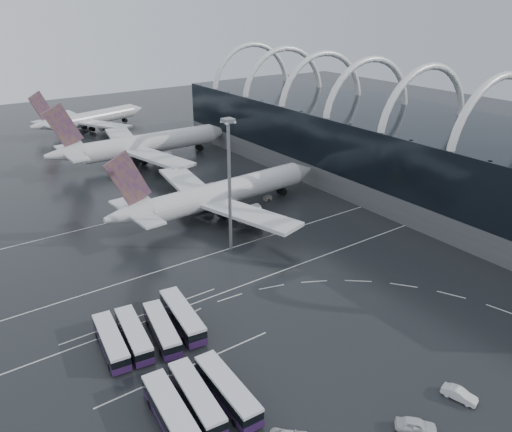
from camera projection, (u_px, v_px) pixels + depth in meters
ground at (258, 273)px, 97.11m from camera, size 420.00×420.00×0.00m
terminal at (395, 146)px, 140.19m from camera, size 42.00×160.00×34.90m
lane_marking_near at (264, 277)px, 95.61m from camera, size 120.00×0.25×0.01m
lane_marking_mid at (226, 250)px, 106.07m from camera, size 120.00×0.25×0.01m
lane_marking_far at (167, 208)px, 126.98m from camera, size 120.00×0.25×0.01m
bus_bay_line_south at (188, 367)px, 72.44m from camera, size 28.00×0.25×0.01m
bus_bay_line_north at (143, 315)px, 84.38m from camera, size 28.00×0.25×0.01m
airliner_main at (218, 195)px, 121.63m from camera, size 60.33×52.87×20.44m
airliner_gate_b at (142, 145)px, 161.24m from camera, size 62.27×56.28×21.72m
airliner_gate_c at (89, 119)px, 200.13m from camera, size 50.46×45.87×18.21m
bus_row_near_a at (111, 341)px, 75.11m from camera, size 4.33×12.82×3.09m
bus_row_near_b at (134, 335)px, 76.61m from camera, size 4.55×12.88×3.10m
bus_row_near_c at (162, 329)px, 77.95m from camera, size 4.99×12.89×3.10m
bus_row_near_d at (182, 316)px, 80.81m from camera, size 4.77×13.94×3.36m
bus_row_far_a at (172, 414)px, 61.82m from camera, size 4.25×13.81×3.35m
bus_row_far_b at (196, 398)px, 64.48m from camera, size 4.26×13.13×3.18m
bus_row_far_c at (227, 390)px, 65.71m from camera, size 3.64×13.38×3.26m
van_curve_b at (416, 425)px, 61.47m from camera, size 4.92×5.02×1.71m
van_curve_c at (459, 394)px, 66.38m from camera, size 2.80×4.89×1.52m
floodlight_mast at (229, 170)px, 99.44m from camera, size 2.15×2.15×28.05m
gse_cart_belly_a at (264, 216)px, 121.04m from camera, size 2.31×1.37×1.26m
gse_cart_belly_b at (268, 198)px, 131.95m from camera, size 2.07×1.22×1.13m
gse_cart_belly_e at (240, 195)px, 133.90m from camera, size 2.05×1.21×1.12m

